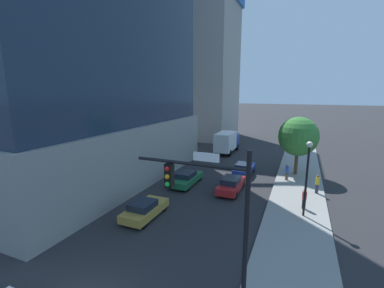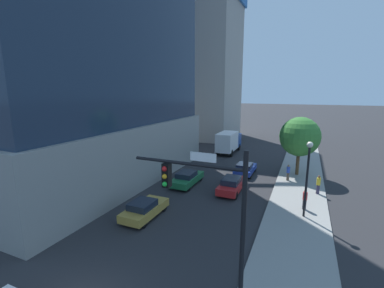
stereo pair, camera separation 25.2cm
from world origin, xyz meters
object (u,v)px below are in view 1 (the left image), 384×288
object	(u,v)px
street_tree	(298,137)
pedestrian_yellow_shirt	(317,184)
street_lamp	(307,168)
traffic_light_pole	(212,203)
construction_building	(199,58)
box_truck	(227,141)
car_green	(186,178)
pedestrian_red_shirt	(304,199)
car_blue	(244,168)
car_red	(231,184)
car_gold	(145,209)
pedestrian_blue_shirt	(287,172)

from	to	relation	value
street_tree	pedestrian_yellow_shirt	distance (m)	6.58
street_lamp	traffic_light_pole	bearing A→B (deg)	-109.98
construction_building	box_truck	distance (m)	20.90
street_tree	car_green	bearing A→B (deg)	-143.18
construction_building	traffic_light_pole	xyz separation A→B (m)	(16.66, -40.81, -11.00)
pedestrian_yellow_shirt	traffic_light_pole	bearing A→B (deg)	-107.31
pedestrian_red_shirt	street_lamp	bearing A→B (deg)	-90.62
traffic_light_pole	pedestrian_yellow_shirt	world-z (taller)	traffic_light_pole
traffic_light_pole	car_blue	bearing A→B (deg)	97.52
car_red	pedestrian_red_shirt	size ratio (longest dim) A/B	2.86
car_blue	car_red	size ratio (longest dim) A/B	0.90
car_green	car_gold	size ratio (longest dim) A/B	1.10
car_blue	box_truck	world-z (taller)	box_truck
street_tree	car_gold	bearing A→B (deg)	-123.64
street_lamp	car_blue	xyz separation A→B (m)	(-6.29, 8.67, -3.17)
street_lamp	pedestrian_yellow_shirt	size ratio (longest dim) A/B	3.28
street_tree	box_truck	size ratio (longest dim) A/B	0.95
car_green	box_truck	bearing A→B (deg)	90.00
street_lamp	car_red	xyz separation A→B (m)	(-6.29, 2.97, -3.14)
car_green	pedestrian_yellow_shirt	size ratio (longest dim) A/B	2.65
street_lamp	car_blue	distance (m)	11.17
car_green	pedestrian_blue_shirt	xyz separation A→B (m)	(9.26, 5.03, 0.33)
car_green	car_red	world-z (taller)	car_red
box_truck	traffic_light_pole	bearing A→B (deg)	-75.91
car_gold	street_tree	bearing A→B (deg)	56.36
car_green	pedestrian_red_shirt	size ratio (longest dim) A/B	2.80
construction_building	traffic_light_pole	bearing A→B (deg)	-67.79
car_green	pedestrian_blue_shirt	size ratio (longest dim) A/B	2.71
car_gold	pedestrian_yellow_shirt	world-z (taller)	pedestrian_yellow_shirt
box_truck	pedestrian_yellow_shirt	world-z (taller)	box_truck
pedestrian_yellow_shirt	street_tree	bearing A→B (deg)	110.27
traffic_light_pole	car_green	xyz separation A→B (m)	(-7.16, 13.35, -4.10)
box_truck	pedestrian_yellow_shirt	distance (m)	17.66
street_lamp	box_truck	world-z (taller)	street_lamp
construction_building	car_green	world-z (taller)	construction_building
construction_building	pedestrian_blue_shirt	distance (m)	32.77
street_lamp	pedestrian_blue_shirt	distance (m)	8.65
construction_building	car_red	world-z (taller)	construction_building
pedestrian_blue_shirt	box_truck	bearing A→B (deg)	132.45
construction_building	street_lamp	world-z (taller)	construction_building
construction_building	box_truck	bearing A→B (deg)	-52.30
car_green	pedestrian_blue_shirt	bearing A→B (deg)	28.49
car_blue	car_green	xyz separation A→B (m)	(-4.64, -5.70, -0.01)
pedestrian_red_shirt	pedestrian_yellow_shirt	size ratio (longest dim) A/B	0.94
car_gold	car_red	xyz separation A→B (m)	(4.64, 7.58, 0.06)
car_gold	pedestrian_red_shirt	bearing A→B (deg)	28.35
car_blue	car_gold	size ratio (longest dim) A/B	1.01
traffic_light_pole	street_lamp	world-z (taller)	traffic_light_pole
car_gold	pedestrian_yellow_shirt	bearing A→B (deg)	39.28
car_green	car_gold	bearing A→B (deg)	-90.00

